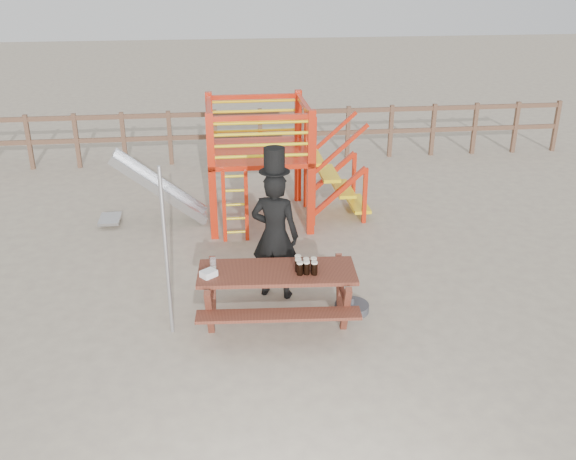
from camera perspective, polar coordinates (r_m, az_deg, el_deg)
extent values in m
plane|color=#B3A68B|center=(8.25, -2.00, -8.37)|extent=(60.00, 60.00, 0.00)
cube|color=brown|center=(14.38, -4.54, 10.28)|extent=(15.00, 0.06, 0.10)
cube|color=brown|center=(14.50, -4.47, 8.34)|extent=(15.00, 0.06, 0.10)
cube|color=brown|center=(15.02, -22.03, 7.23)|extent=(0.09, 0.09, 1.20)
cube|color=brown|center=(14.78, -18.27, 7.53)|extent=(0.09, 0.09, 1.20)
cube|color=brown|center=(14.62, -14.40, 7.80)|extent=(0.09, 0.09, 1.20)
cube|color=brown|center=(14.52, -10.45, 8.05)|extent=(0.09, 0.09, 1.20)
cube|color=brown|center=(14.49, -6.47, 8.25)|extent=(0.09, 0.09, 1.20)
cube|color=brown|center=(14.53, -2.48, 8.42)|extent=(0.09, 0.09, 1.20)
cube|color=brown|center=(14.63, 1.47, 8.54)|extent=(0.09, 0.09, 1.20)
cube|color=brown|center=(14.81, 5.34, 8.63)|extent=(0.09, 0.09, 1.20)
cube|color=brown|center=(15.04, 9.11, 8.67)|extent=(0.09, 0.09, 1.20)
cube|color=brown|center=(15.34, 12.75, 8.68)|extent=(0.09, 0.09, 1.20)
cube|color=brown|center=(15.70, 16.24, 8.65)|extent=(0.09, 0.09, 1.20)
cube|color=brown|center=(16.11, 19.56, 8.60)|extent=(0.09, 0.09, 1.20)
cube|color=brown|center=(16.58, 22.71, 8.52)|extent=(0.09, 0.09, 1.20)
cube|color=red|center=(10.33, -6.77, 4.64)|extent=(0.12, 0.12, 2.10)
cube|color=red|center=(10.45, 2.06, 5.01)|extent=(0.12, 0.12, 2.10)
cube|color=red|center=(11.86, -6.86, 7.10)|extent=(0.12, 0.12, 2.10)
cube|color=red|center=(11.96, 0.89, 7.40)|extent=(0.12, 0.12, 2.10)
cube|color=red|center=(11.08, -2.69, 6.88)|extent=(1.72, 1.72, 0.08)
cube|color=red|center=(10.10, -2.42, 9.96)|extent=(1.60, 0.08, 0.08)
cube|color=red|center=(11.66, -3.07, 11.76)|extent=(1.60, 0.08, 0.08)
cube|color=red|center=(10.85, -7.06, 10.74)|extent=(0.08, 1.60, 0.08)
cube|color=red|center=(10.96, 1.49, 11.04)|extent=(0.08, 1.60, 0.08)
cylinder|color=yellow|center=(10.26, -2.36, 6.59)|extent=(1.50, 0.05, 0.05)
cylinder|color=yellow|center=(11.80, -3.00, 8.81)|extent=(1.50, 0.05, 0.05)
cylinder|color=yellow|center=(10.21, -2.38, 7.55)|extent=(1.50, 0.05, 0.05)
cylinder|color=yellow|center=(11.76, -3.02, 9.66)|extent=(1.50, 0.05, 0.05)
cylinder|color=yellow|center=(10.16, -2.40, 8.53)|extent=(1.50, 0.05, 0.05)
cylinder|color=yellow|center=(11.71, -3.04, 10.51)|extent=(1.50, 0.05, 0.05)
cylinder|color=yellow|center=(10.12, -2.41, 9.52)|extent=(1.50, 0.05, 0.05)
cylinder|color=yellow|center=(11.68, -3.06, 11.37)|extent=(1.50, 0.05, 0.05)
cube|color=red|center=(10.35, -5.70, 2.06)|extent=(0.06, 0.06, 1.20)
cube|color=red|center=(10.36, -3.71, 2.15)|extent=(0.06, 0.06, 1.20)
cylinder|color=yellow|center=(10.52, -4.63, -0.18)|extent=(0.36, 0.04, 0.04)
cylinder|color=yellow|center=(10.43, -4.67, 1.03)|extent=(0.36, 0.04, 0.04)
cylinder|color=yellow|center=(10.34, -4.71, 2.26)|extent=(0.36, 0.04, 0.04)
cylinder|color=yellow|center=(10.26, -4.76, 3.51)|extent=(0.36, 0.04, 0.04)
cylinder|color=yellow|center=(10.18, -4.80, 4.79)|extent=(0.36, 0.04, 0.04)
cube|color=yellow|center=(11.22, 2.20, 6.46)|extent=(0.30, 0.90, 0.06)
cube|color=yellow|center=(11.35, 3.58, 5.05)|extent=(0.30, 0.90, 0.06)
cube|color=yellow|center=(11.50, 4.92, 3.67)|extent=(0.30, 0.90, 0.06)
cube|color=yellow|center=(11.66, 6.22, 2.33)|extent=(0.30, 0.90, 0.06)
cube|color=red|center=(11.02, 4.58, 3.45)|extent=(0.95, 0.08, 0.86)
cube|color=red|center=(11.85, 3.75, 4.92)|extent=(0.95, 0.08, 0.86)
cube|color=silver|center=(11.27, -11.30, 3.63)|extent=(1.53, 0.55, 1.21)
cube|color=silver|center=(11.00, -11.40, 3.36)|extent=(1.58, 0.04, 1.28)
cube|color=silver|center=(11.51, -11.23, 4.27)|extent=(1.58, 0.04, 1.28)
cube|color=silver|center=(11.56, -15.54, 0.96)|extent=(0.35, 0.55, 0.05)
cube|color=brown|center=(7.91, -0.99, -3.77)|extent=(1.99, 0.86, 0.05)
cube|color=brown|center=(7.59, -0.84, -7.57)|extent=(1.96, 0.41, 0.04)
cube|color=brown|center=(8.52, -1.10, -3.88)|extent=(1.96, 0.41, 0.04)
cube|color=brown|center=(8.11, -6.84, -6.26)|extent=(0.16, 1.17, 0.70)
cube|color=brown|center=(8.16, 4.86, -6.00)|extent=(0.16, 1.17, 0.70)
imported|color=black|center=(8.53, -1.17, -0.50)|extent=(0.76, 0.63, 1.78)
cube|color=#0B7C1A|center=(8.57, -0.93, 1.18)|extent=(0.07, 0.04, 0.41)
cylinder|color=black|center=(8.21, -1.22, 5.23)|extent=(0.40, 0.40, 0.01)
cylinder|color=black|center=(8.16, -1.23, 6.29)|extent=(0.27, 0.27, 0.31)
cube|color=white|center=(8.25, -0.98, 7.28)|extent=(0.13, 0.06, 0.04)
cylinder|color=#B2B2B7|center=(7.72, -10.79, -2.05)|extent=(0.05, 0.05, 2.16)
cylinder|color=#3C3C41|center=(8.54, 5.69, -6.88)|extent=(0.45, 0.45, 0.10)
cylinder|color=#3C3C41|center=(8.49, 5.71, -6.32)|extent=(0.05, 0.05, 0.09)
cube|color=white|center=(7.80, -7.07, -3.87)|extent=(0.23, 0.22, 0.08)
cylinder|color=black|center=(7.77, 1.06, -3.50)|extent=(0.08, 0.08, 0.15)
cylinder|color=beige|center=(7.73, 1.07, -2.93)|extent=(0.08, 0.08, 0.02)
cylinder|color=black|center=(7.79, 1.66, -3.44)|extent=(0.08, 0.08, 0.15)
cylinder|color=beige|center=(7.75, 1.67, -2.87)|extent=(0.08, 0.08, 0.02)
cylinder|color=black|center=(7.78, 2.36, -3.48)|extent=(0.08, 0.08, 0.15)
cylinder|color=beige|center=(7.74, 2.37, -2.91)|extent=(0.08, 0.08, 0.02)
cylinder|color=black|center=(7.85, 0.91, -3.21)|extent=(0.08, 0.08, 0.15)
cylinder|color=beige|center=(7.81, 0.91, -2.64)|extent=(0.08, 0.08, 0.02)
cylinder|color=black|center=(7.86, 1.63, -3.16)|extent=(0.08, 0.08, 0.15)
cylinder|color=beige|center=(7.82, 1.63, -2.60)|extent=(0.08, 0.08, 0.02)
cylinder|color=black|center=(7.87, 2.29, -3.12)|extent=(0.08, 0.08, 0.15)
cylinder|color=beige|center=(7.84, 2.30, -2.56)|extent=(0.08, 0.08, 0.02)
cylinder|color=black|center=(7.93, 0.88, -2.91)|extent=(0.08, 0.08, 0.15)
cylinder|color=beige|center=(7.89, 0.89, -2.35)|extent=(0.08, 0.08, 0.02)
cylinder|color=silver|center=(7.95, -6.68, -2.99)|extent=(0.08, 0.08, 0.15)
cylinder|color=beige|center=(7.98, -6.65, -3.41)|extent=(0.07, 0.07, 0.02)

